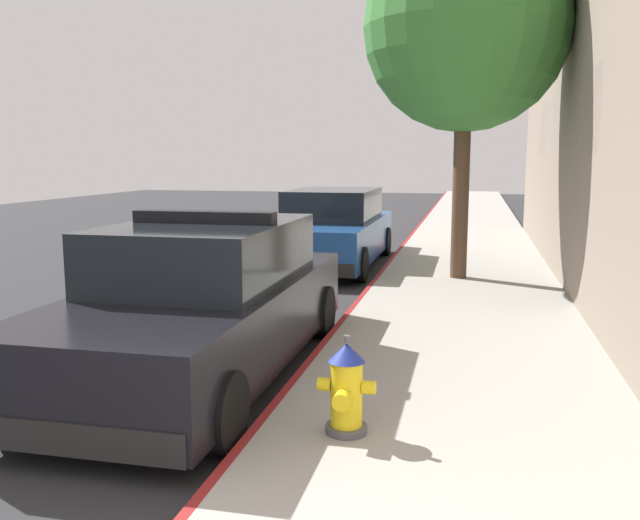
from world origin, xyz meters
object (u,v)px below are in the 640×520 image
Objects in this scene: parked_car_silver_ahead at (333,230)px; fire_hydrant at (346,389)px; police_cruiser at (204,303)px; street_tree at (466,29)px.

fire_hydrant is at bearing -77.56° from parked_car_silver_ahead.
police_cruiser is at bearing 139.42° from fire_hydrant.
police_cruiser reaches higher than parked_car_silver_ahead.
fire_hydrant is (1.90, -8.62, -0.24)m from parked_car_silver_ahead.
fire_hydrant is (1.76, -1.51, -0.25)m from police_cruiser.
street_tree is (2.57, -1.66, 3.56)m from parked_car_silver_ahead.
police_cruiser reaches higher than fire_hydrant.
police_cruiser is 7.11m from parked_car_silver_ahead.
street_tree is (2.43, 5.45, 3.56)m from police_cruiser.
police_cruiser is at bearing -114.03° from street_tree.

